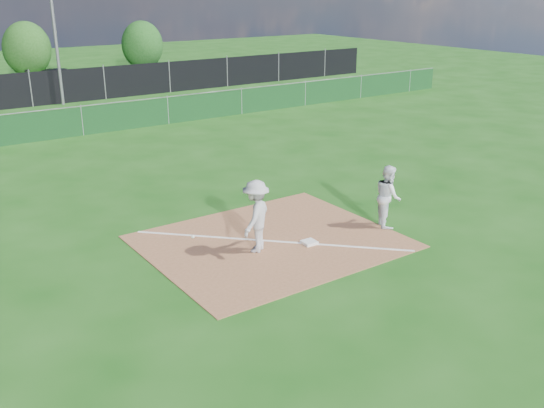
{
  "coord_description": "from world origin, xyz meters",
  "views": [
    {
      "loc": [
        -7.95,
        -10.37,
        6.01
      ],
      "look_at": [
        0.03,
        1.0,
        1.0
      ],
      "focal_mm": 40.0,
      "sensor_mm": 36.0,
      "label": 1
    }
  ],
  "objects_px": {
    "play_at_first": "(256,216)",
    "tree_mid": "(27,49)",
    "tree_right": "(142,45)",
    "runner": "(388,196)",
    "first_base": "(309,242)",
    "light_pole": "(54,27)",
    "car_right": "(64,79)"
  },
  "relations": [
    {
      "from": "light_pole",
      "to": "tree_right",
      "type": "distance_m",
      "value": 14.34
    },
    {
      "from": "car_right",
      "to": "runner",
      "type": "bearing_deg",
      "value": -168.43
    },
    {
      "from": "first_base",
      "to": "play_at_first",
      "type": "xyz_separation_m",
      "value": [
        -1.29,
        0.42,
        0.84
      ]
    },
    {
      "from": "play_at_first",
      "to": "tree_mid",
      "type": "xyz_separation_m",
      "value": [
        3.39,
        33.49,
        1.06
      ]
    },
    {
      "from": "car_right",
      "to": "tree_right",
      "type": "distance_m",
      "value": 9.64
    },
    {
      "from": "light_pole",
      "to": "runner",
      "type": "height_order",
      "value": "light_pole"
    },
    {
      "from": "light_pole",
      "to": "first_base",
      "type": "distance_m",
      "value": 22.73
    },
    {
      "from": "car_right",
      "to": "play_at_first",
      "type": "bearing_deg",
      "value": -176.39
    },
    {
      "from": "play_at_first",
      "to": "tree_right",
      "type": "height_order",
      "value": "tree_right"
    },
    {
      "from": "first_base",
      "to": "tree_mid",
      "type": "xyz_separation_m",
      "value": [
        2.1,
        33.92,
        1.9
      ]
    },
    {
      "from": "car_right",
      "to": "tree_right",
      "type": "relative_size",
      "value": 1.21
    },
    {
      "from": "first_base",
      "to": "tree_right",
      "type": "xyz_separation_m",
      "value": [
        10.18,
        33.01,
        1.81
      ]
    },
    {
      "from": "light_pole",
      "to": "tree_mid",
      "type": "bearing_deg",
      "value": 83.66
    },
    {
      "from": "car_right",
      "to": "tree_mid",
      "type": "bearing_deg",
      "value": 14.88
    },
    {
      "from": "runner",
      "to": "tree_mid",
      "type": "height_order",
      "value": "tree_mid"
    },
    {
      "from": "play_at_first",
      "to": "runner",
      "type": "bearing_deg",
      "value": -9.06
    },
    {
      "from": "first_base",
      "to": "runner",
      "type": "distance_m",
      "value": 2.6
    },
    {
      "from": "play_at_first",
      "to": "tree_mid",
      "type": "bearing_deg",
      "value": 84.22
    },
    {
      "from": "first_base",
      "to": "tree_right",
      "type": "height_order",
      "value": "tree_right"
    },
    {
      "from": "first_base",
      "to": "tree_right",
      "type": "relative_size",
      "value": 0.09
    },
    {
      "from": "light_pole",
      "to": "car_right",
      "type": "bearing_deg",
      "value": 71.56
    },
    {
      "from": "tree_mid",
      "to": "play_at_first",
      "type": "bearing_deg",
      "value": -95.78
    },
    {
      "from": "tree_mid",
      "to": "tree_right",
      "type": "xyz_separation_m",
      "value": [
        8.08,
        -0.91,
        -0.09
      ]
    },
    {
      "from": "light_pole",
      "to": "car_right",
      "type": "distance_m",
      "value": 6.23
    },
    {
      "from": "light_pole",
      "to": "runner",
      "type": "distance_m",
      "value": 22.83
    },
    {
      "from": "first_base",
      "to": "runner",
      "type": "xyz_separation_m",
      "value": [
        2.48,
        -0.18,
        0.77
      ]
    },
    {
      "from": "car_right",
      "to": "tree_mid",
      "type": "distance_m",
      "value": 6.71
    },
    {
      "from": "runner",
      "to": "play_at_first",
      "type": "bearing_deg",
      "value": 111.48
    },
    {
      "from": "tree_mid",
      "to": "car_right",
      "type": "bearing_deg",
      "value": -86.7
    },
    {
      "from": "light_pole",
      "to": "first_base",
      "type": "height_order",
      "value": "light_pole"
    },
    {
      "from": "tree_mid",
      "to": "tree_right",
      "type": "height_order",
      "value": "tree_mid"
    },
    {
      "from": "first_base",
      "to": "car_right",
      "type": "bearing_deg",
      "value": 84.82
    }
  ]
}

